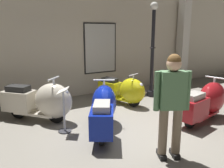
{
  "coord_description": "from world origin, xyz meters",
  "views": [
    {
      "loc": [
        -2.8,
        -3.59,
        2.13
      ],
      "look_at": [
        -0.07,
        1.23,
        0.83
      ],
      "focal_mm": 36.94,
      "sensor_mm": 36.0,
      "label": 1
    }
  ],
  "objects_px": {
    "scooter_3": "(207,102)",
    "lamppost": "(152,51)",
    "scooter_1": "(104,108)",
    "scooter_2": "(125,91)",
    "scooter_0": "(43,101)",
    "visitor_0": "(172,100)",
    "info_stanchion": "(64,114)"
  },
  "relations": [
    {
      "from": "scooter_3",
      "to": "info_stanchion",
      "type": "xyz_separation_m",
      "value": [
        -3.17,
        1.05,
        -0.07
      ]
    },
    {
      "from": "scooter_0",
      "to": "info_stanchion",
      "type": "xyz_separation_m",
      "value": [
        0.25,
        -0.82,
        -0.09
      ]
    },
    {
      "from": "scooter_2",
      "to": "lamppost",
      "type": "height_order",
      "value": "lamppost"
    },
    {
      "from": "scooter_2",
      "to": "lamppost",
      "type": "relative_size",
      "value": 0.54
    },
    {
      "from": "scooter_3",
      "to": "info_stanchion",
      "type": "relative_size",
      "value": 1.8
    },
    {
      "from": "scooter_1",
      "to": "lamppost",
      "type": "relative_size",
      "value": 0.59
    },
    {
      "from": "scooter_1",
      "to": "scooter_2",
      "type": "bearing_deg",
      "value": -17.37
    },
    {
      "from": "visitor_0",
      "to": "info_stanchion",
      "type": "relative_size",
      "value": 1.83
    },
    {
      "from": "scooter_1",
      "to": "lamppost",
      "type": "xyz_separation_m",
      "value": [
        2.58,
        1.58,
        1.0
      ]
    },
    {
      "from": "scooter_0",
      "to": "visitor_0",
      "type": "bearing_deg",
      "value": -15.91
    },
    {
      "from": "scooter_1",
      "to": "lamppost",
      "type": "distance_m",
      "value": 3.19
    },
    {
      "from": "info_stanchion",
      "to": "scooter_1",
      "type": "bearing_deg",
      "value": -21.73
    },
    {
      "from": "scooter_0",
      "to": "scooter_3",
      "type": "distance_m",
      "value": 3.9
    },
    {
      "from": "info_stanchion",
      "to": "lamppost",
      "type": "bearing_deg",
      "value": 20.59
    },
    {
      "from": "scooter_0",
      "to": "lamppost",
      "type": "distance_m",
      "value": 3.77
    },
    {
      "from": "scooter_2",
      "to": "info_stanchion",
      "type": "bearing_deg",
      "value": -87.94
    },
    {
      "from": "lamppost",
      "to": "visitor_0",
      "type": "distance_m",
      "value": 3.83
    },
    {
      "from": "scooter_0",
      "to": "scooter_1",
      "type": "height_order",
      "value": "scooter_0"
    },
    {
      "from": "scooter_3",
      "to": "scooter_0",
      "type": "bearing_deg",
      "value": 139.33
    },
    {
      "from": "lamppost",
      "to": "visitor_0",
      "type": "bearing_deg",
      "value": -124.37
    },
    {
      "from": "scooter_3",
      "to": "visitor_0",
      "type": "distance_m",
      "value": 2.19
    },
    {
      "from": "scooter_1",
      "to": "info_stanchion",
      "type": "height_order",
      "value": "scooter_1"
    },
    {
      "from": "scooter_2",
      "to": "scooter_3",
      "type": "relative_size",
      "value": 0.91
    },
    {
      "from": "scooter_0",
      "to": "scooter_3",
      "type": "height_order",
      "value": "scooter_0"
    },
    {
      "from": "scooter_0",
      "to": "scooter_1",
      "type": "bearing_deg",
      "value": -2.3
    },
    {
      "from": "lamppost",
      "to": "info_stanchion",
      "type": "bearing_deg",
      "value": -159.41
    },
    {
      "from": "scooter_0",
      "to": "lamppost",
      "type": "relative_size",
      "value": 0.54
    },
    {
      "from": "scooter_0",
      "to": "info_stanchion",
      "type": "bearing_deg",
      "value": -27.8
    },
    {
      "from": "scooter_3",
      "to": "lamppost",
      "type": "height_order",
      "value": "lamppost"
    },
    {
      "from": "scooter_0",
      "to": "scooter_2",
      "type": "distance_m",
      "value": 2.37
    },
    {
      "from": "scooter_0",
      "to": "visitor_0",
      "type": "relative_size",
      "value": 0.91
    },
    {
      "from": "scooter_1",
      "to": "info_stanchion",
      "type": "relative_size",
      "value": 1.8
    }
  ]
}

